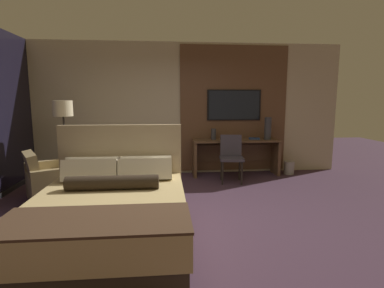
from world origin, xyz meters
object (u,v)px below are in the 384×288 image
armchair_by_window (55,182)px  vase_short (214,134)px  desk (235,151)px  desk_chair (231,154)px  vase_tall (268,128)px  tv (234,105)px  book (254,138)px  bed (111,211)px  floor_lamp (63,115)px  waste_bin (289,168)px

armchair_by_window → vase_short: (2.84, 1.31, 0.61)m
desk → desk_chair: (-0.21, -0.53, 0.04)m
vase_tall → tv: bearing=157.8°
vase_tall → book: 0.35m
desk → tv: bearing=90.0°
tv → desk_chair: tv is taller
bed → tv: bearing=55.0°
vase_tall → vase_short: bearing=175.3°
bed → armchair_by_window: bearing=127.2°
book → floor_lamp: bearing=-170.4°
book → waste_bin: (0.78, -0.06, -0.64)m
waste_bin → floor_lamp: bearing=-172.8°
book → vase_short: bearing=177.9°
tv → armchair_by_window: size_ratio=1.01×
bed → desk: bearing=53.1°
desk_chair → vase_short: bearing=123.0°
armchair_by_window → waste_bin: (4.49, 1.21, -0.13)m
desk_chair → book: size_ratio=3.80×
tv → desk_chair: (-0.21, -0.73, -0.93)m
tv → vase_tall: size_ratio=2.48×
floor_lamp → vase_short: floor_lamp is taller
bed → vase_tall: bed is taller
tv → waste_bin: (1.18, -0.27, -1.35)m
bed → armchair_by_window: size_ratio=1.82×
desk → book: book is taller
vase_short → waste_bin: bearing=-3.2°
desk_chair → vase_short: vase_short is taller
desk_chair → vase_tall: vase_tall is taller
desk → floor_lamp: size_ratio=1.15×
waste_bin → vase_tall: bearing=-179.9°
desk → armchair_by_window: (-3.31, -1.28, -0.25)m
desk_chair → floor_lamp: 3.20m
bed → desk_chair: bearing=50.2°
desk_chair → waste_bin: (1.39, 0.45, -0.42)m
desk_chair → vase_short: size_ratio=3.98×
tv → bed: bearing=-125.0°
vase_tall → book: size_ratio=1.95×
vase_tall → waste_bin: vase_tall is taller
desk → floor_lamp: floor_lamp is taller
vase_short → book: vase_short is taller
bed → desk_chair: bed is taller
vase_short → book: (0.88, -0.03, -0.10)m
book → waste_bin: book is taller
tv → vase_tall: 0.88m
waste_bin → tv: bearing=166.9°
desk → desk_chair: 0.57m
waste_bin → bed: bearing=-140.2°
vase_tall → floor_lamp: bearing=-171.9°
desk → waste_bin: bearing=-3.5°
book → tv: bearing=152.2°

